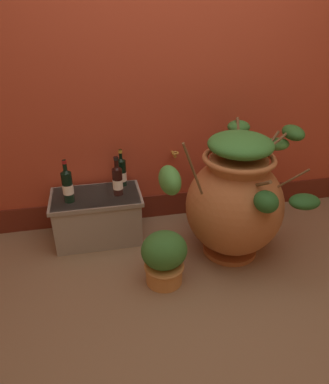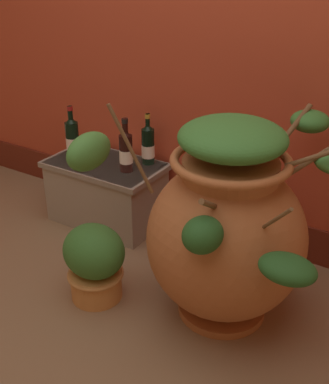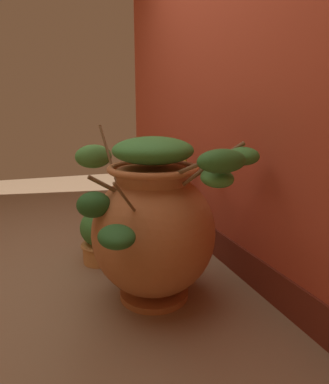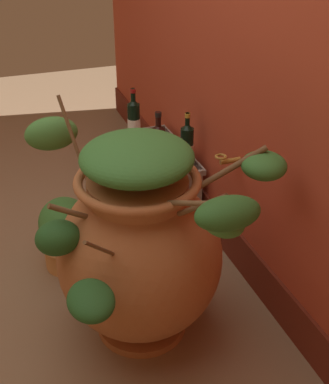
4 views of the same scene
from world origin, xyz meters
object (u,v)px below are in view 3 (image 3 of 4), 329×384
(wine_bottle_left, at_px, (166,181))
(wine_bottle_right, at_px, (185,181))
(potted_shrub, at_px, (99,235))
(wine_bottle_middle, at_px, (149,172))
(terracotta_urn, at_px, (153,223))

(wine_bottle_left, xyz_separation_m, wine_bottle_right, (0.04, 0.15, -0.01))
(potted_shrub, bearing_deg, wine_bottle_middle, 136.97)
(wine_bottle_middle, height_order, potted_shrub, wine_bottle_middle)
(wine_bottle_right, xyz_separation_m, potted_shrub, (0.18, -0.72, -0.29))
(terracotta_urn, relative_size, wine_bottle_right, 3.75)
(terracotta_urn, xyz_separation_m, potted_shrub, (-0.54, -0.22, -0.25))
(wine_bottle_left, bearing_deg, wine_bottle_right, 73.48)
(terracotta_urn, bearing_deg, wine_bottle_middle, 164.13)
(terracotta_urn, relative_size, wine_bottle_left, 3.64)
(wine_bottle_left, distance_m, wine_bottle_middle, 0.35)
(wine_bottle_left, bearing_deg, wine_bottle_middle, -174.79)
(terracotta_urn, bearing_deg, wine_bottle_left, 155.55)
(wine_bottle_left, height_order, potted_shrub, wine_bottle_left)
(wine_bottle_left, bearing_deg, terracotta_urn, -24.45)
(wine_bottle_left, distance_m, potted_shrub, 0.68)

